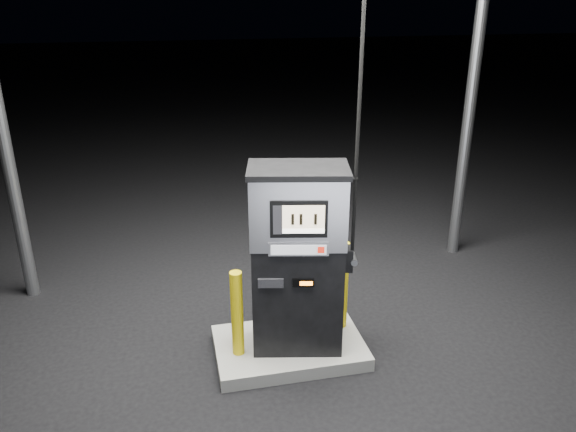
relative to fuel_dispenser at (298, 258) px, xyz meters
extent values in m
plane|color=black|center=(-0.08, 0.04, -1.17)|extent=(80.00, 80.00, 0.00)
cube|color=slate|center=(-0.08, 0.04, -1.10)|extent=(1.60, 1.00, 0.15)
cylinder|color=gray|center=(-3.08, 2.04, 1.08)|extent=(0.16, 0.16, 4.50)
cylinder|color=gray|center=(2.92, 2.04, 1.08)|extent=(0.16, 0.16, 4.50)
cube|color=black|center=(0.00, 0.00, -0.42)|extent=(1.01, 0.71, 1.21)
cube|color=#B6B6BD|center=(0.00, 0.00, 0.55)|extent=(1.03, 0.73, 0.73)
cube|color=black|center=(0.00, 0.00, 0.94)|extent=(1.08, 0.78, 0.06)
cube|color=black|center=(-0.06, -0.27, 0.54)|extent=(0.54, 0.14, 0.37)
cube|color=beige|center=(-0.02, -0.30, 0.57)|extent=(0.39, 0.08, 0.23)
cube|color=white|center=(-0.02, -0.30, 0.43)|extent=(0.39, 0.08, 0.05)
cube|color=#B6B6BD|center=(-0.06, -0.27, 0.23)|extent=(0.57, 0.15, 0.14)
cube|color=#A5A8AD|center=(-0.06, -0.29, 0.23)|extent=(0.52, 0.11, 0.10)
cube|color=#B3190B|center=(0.14, -0.33, 0.23)|extent=(0.07, 0.02, 0.07)
cube|color=black|center=(-0.01, -0.28, -0.13)|extent=(0.21, 0.06, 0.09)
cube|color=orange|center=(0.01, -0.30, -0.13)|extent=(0.12, 0.03, 0.04)
cube|color=black|center=(-0.33, -0.21, -0.13)|extent=(0.25, 0.07, 0.10)
cube|color=black|center=(0.49, -0.10, -0.01)|extent=(0.13, 0.19, 0.24)
cylinder|color=gray|center=(0.55, -0.11, -0.01)|extent=(0.11, 0.22, 0.07)
cylinder|color=black|center=(0.52, -0.15, 1.61)|extent=(0.04, 0.04, 3.00)
cylinder|color=#D6BB0B|center=(-0.65, -0.03, -0.55)|extent=(0.15, 0.15, 0.95)
cylinder|color=#D6BB0B|center=(0.56, 0.23, -0.51)|extent=(0.16, 0.16, 1.03)
camera|label=1|loc=(-1.20, -4.97, 2.55)|focal=35.00mm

